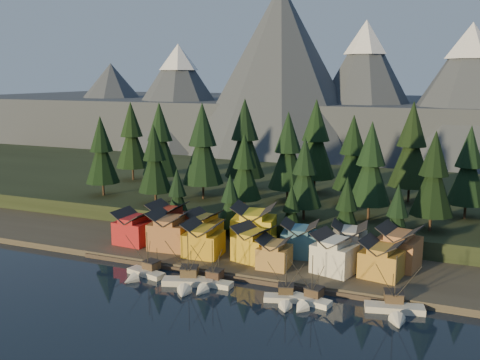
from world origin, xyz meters
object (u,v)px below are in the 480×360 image
at_px(house_front_0, 134,226).
at_px(boat_1, 143,268).
at_px(boat_2, 187,276).
at_px(boat_3, 209,278).
at_px(boat_5, 309,295).
at_px(house_back_1, 204,226).
at_px(house_back_0, 168,220).
at_px(boat_4, 286,293).
at_px(boat_6, 396,303).
at_px(house_front_1, 170,229).

bearing_deg(house_front_0, boat_1, -47.90).
xyz_separation_m(boat_2, boat_3, (4.39, 1.66, -0.27)).
distance_m(boat_5, house_front_0, 53.54).
bearing_deg(boat_1, house_front_0, 140.96).
bearing_deg(boat_1, house_back_1, 92.50).
bearing_deg(boat_1, house_back_0, 118.88).
xyz_separation_m(house_front_0, house_back_1, (16.73, 6.90, -0.03)).
xyz_separation_m(boat_2, boat_5, (26.31, 0.88, -0.13)).
height_order(boat_3, boat_5, boat_3).
bearing_deg(house_back_1, boat_4, -32.74).
distance_m(boat_1, house_back_0, 24.29).
xyz_separation_m(boat_3, boat_6, (38.07, 1.53, 0.14)).
relative_size(house_front_0, house_back_0, 0.94).
bearing_deg(boat_3, house_back_0, 137.04).
bearing_deg(house_front_0, house_front_1, 3.74).
xyz_separation_m(house_front_0, house_back_0, (5.97, 6.91, 0.56)).
height_order(boat_6, house_back_1, boat_6).
distance_m(house_front_0, house_back_0, 9.14).
xyz_separation_m(boat_1, boat_4, (33.63, -1.06, -0.10)).
bearing_deg(boat_3, boat_2, -157.87).
xyz_separation_m(boat_4, boat_6, (20.61, 3.01, 0.18)).
height_order(boat_1, boat_3, boat_1).
height_order(boat_3, house_front_0, house_front_0).
bearing_deg(house_back_0, boat_3, -43.95).
height_order(boat_4, house_front_1, house_front_1).
relative_size(boat_4, house_back_1, 1.22).
relative_size(boat_6, house_front_1, 1.24).
xyz_separation_m(boat_2, house_front_1, (-13.97, 17.26, 4.19)).
xyz_separation_m(boat_1, house_back_1, (3.97, 22.87, 3.88)).
distance_m(boat_1, boat_4, 33.65).
xyz_separation_m(boat_5, boat_6, (16.15, 2.31, -0.00)).
distance_m(boat_6, house_back_0, 64.67).
distance_m(house_front_0, house_back_1, 18.10).
relative_size(boat_2, house_back_1, 1.46).
bearing_deg(house_back_1, house_front_0, -151.45).
bearing_deg(boat_1, boat_3, 13.83).
relative_size(boat_2, boat_4, 1.19).
relative_size(boat_5, house_front_0, 1.20).
bearing_deg(house_front_0, boat_5, -14.33).
height_order(boat_1, boat_5, boat_1).
relative_size(boat_2, boat_5, 1.14).
xyz_separation_m(boat_3, house_back_0, (-22.96, 22.46, 4.54)).
xyz_separation_m(boat_6, house_front_0, (-67.00, 14.03, 3.83)).
relative_size(boat_1, boat_6, 0.89).
height_order(boat_6, house_front_0, boat_6).
distance_m(boat_2, boat_3, 4.70).
relative_size(boat_5, boat_6, 0.88).
relative_size(boat_4, house_back_0, 1.08).
bearing_deg(boat_6, house_front_1, 153.14).
relative_size(boat_1, boat_3, 1.02).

